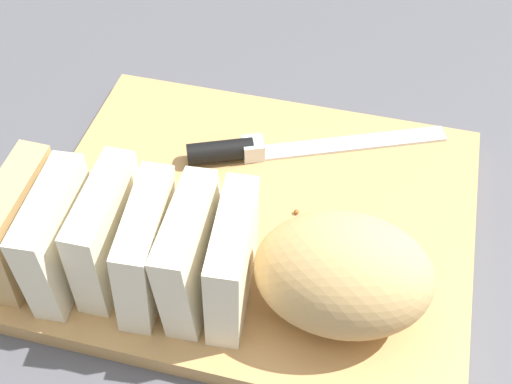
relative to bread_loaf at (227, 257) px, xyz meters
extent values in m
plane|color=#4C4C51|center=(-0.01, -0.09, -0.06)|extent=(3.00, 3.00, 0.00)
cube|color=tan|center=(-0.01, -0.09, -0.06)|extent=(0.40, 0.34, 0.02)
ellipsoid|color=tan|center=(-0.09, 0.00, 0.00)|extent=(0.14, 0.10, 0.09)
cube|color=beige|center=(-0.01, 0.00, 0.00)|extent=(0.03, 0.10, 0.09)
cube|color=beige|center=(0.03, 0.00, 0.00)|extent=(0.03, 0.10, 0.09)
cube|color=beige|center=(0.06, 0.00, 0.00)|extent=(0.04, 0.10, 0.09)
cube|color=beige|center=(0.10, 0.00, 0.00)|extent=(0.03, 0.10, 0.09)
cube|color=beige|center=(0.13, 0.01, 0.00)|extent=(0.03, 0.10, 0.09)
cube|color=tan|center=(0.17, 0.00, 0.00)|extent=(0.03, 0.10, 0.09)
cube|color=silver|center=(-0.08, -0.19, -0.05)|extent=(0.19, 0.09, 0.00)
cylinder|color=black|center=(0.04, -0.15, -0.04)|extent=(0.07, 0.04, 0.02)
cube|color=silver|center=(0.01, -0.16, -0.04)|extent=(0.03, 0.03, 0.02)
sphere|color=#996633|center=(0.04, -0.03, -0.04)|extent=(0.01, 0.01, 0.01)
sphere|color=#996633|center=(0.05, -0.04, -0.04)|extent=(0.00, 0.00, 0.00)
sphere|color=#996633|center=(-0.04, -0.09, -0.04)|extent=(0.00, 0.00, 0.00)
camera|label=1|loc=(-0.09, 0.30, 0.42)|focal=47.67mm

